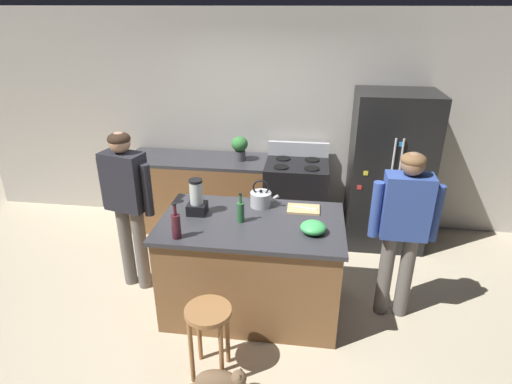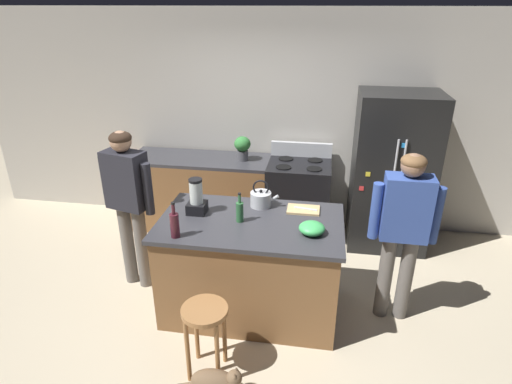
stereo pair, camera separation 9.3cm
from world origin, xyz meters
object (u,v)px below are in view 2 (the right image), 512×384
(refrigerator, at_px, (392,172))
(person_by_sink_right, at_px, (404,224))
(bar_stool, at_px, (205,323))
(bottle_wine, at_px, (175,224))
(cutting_board, at_px, (303,210))
(kitchen_island, at_px, (251,266))
(bottle_olive_oil, at_px, (240,211))
(person_by_island_left, at_px, (128,196))
(potted_plant, at_px, (242,147))
(blender_appliance, at_px, (196,199))
(cat, at_px, (216,381))
(stove_range, at_px, (298,199))
(mixing_bowl, at_px, (312,228))
(tea_kettle, at_px, (261,198))
(chef_knife, at_px, (305,209))

(refrigerator, relative_size, person_by_sink_right, 1.14)
(bar_stool, bearing_deg, bottle_wine, 127.98)
(bottle_wine, bearing_deg, cutting_board, 32.48)
(person_by_sink_right, relative_size, cutting_board, 5.42)
(kitchen_island, xyz_separation_m, bottle_olive_oil, (-0.09, -0.02, 0.58))
(person_by_island_left, xyz_separation_m, cutting_board, (1.70, 0.06, -0.04))
(person_by_island_left, bearing_deg, bottle_olive_oil, -11.56)
(potted_plant, distance_m, blender_appliance, 1.47)
(refrigerator, height_order, bottle_wine, refrigerator)
(potted_plant, bearing_deg, person_by_island_left, -123.49)
(refrigerator, xyz_separation_m, bottle_wine, (-1.98, -1.87, 0.15))
(person_by_island_left, height_order, bottle_wine, person_by_island_left)
(bar_stool, xyz_separation_m, blender_appliance, (-0.30, 0.91, 0.61))
(blender_appliance, xyz_separation_m, bottle_wine, (-0.05, -0.45, -0.03))
(cutting_board, bearing_deg, person_by_sink_right, -10.88)
(refrigerator, relative_size, bar_stool, 2.96)
(cat, relative_size, cutting_board, 1.73)
(cat, relative_size, bottle_olive_oil, 1.88)
(person_by_island_left, xyz_separation_m, person_by_sink_right, (2.58, -0.10, -0.03))
(refrigerator, bearing_deg, person_by_island_left, -154.28)
(kitchen_island, relative_size, refrigerator, 0.89)
(stove_range, bearing_deg, kitchen_island, -102.43)
(stove_range, bearing_deg, bottle_olive_oil, -105.53)
(refrigerator, distance_m, blender_appliance, 2.40)
(blender_appliance, height_order, cutting_board, blender_appliance)
(kitchen_island, height_order, blender_appliance, blender_appliance)
(bar_stool, relative_size, potted_plant, 2.09)
(stove_range, relative_size, person_by_island_left, 0.68)
(bar_stool, distance_m, potted_plant, 2.46)
(refrigerator, relative_size, person_by_island_left, 1.11)
(person_by_island_left, height_order, bar_stool, person_by_island_left)
(stove_range, height_order, cutting_board, stove_range)
(bar_stool, xyz_separation_m, potted_plant, (-0.15, 2.38, 0.64))
(cat, distance_m, mixing_bowl, 1.41)
(kitchen_island, bearing_deg, mixing_bowl, -14.13)
(tea_kettle, bearing_deg, person_by_island_left, -175.58)
(cat, height_order, potted_plant, potted_plant)
(person_by_sink_right, relative_size, tea_kettle, 5.90)
(stove_range, height_order, mixing_bowl, stove_range)
(blender_appliance, relative_size, chef_knife, 1.53)
(cat, relative_size, tea_kettle, 1.88)
(person_by_island_left, distance_m, bottle_olive_oil, 1.18)
(kitchen_island, height_order, potted_plant, potted_plant)
(person_by_sink_right, distance_m, cutting_board, 0.89)
(person_by_island_left, height_order, cat, person_by_island_left)
(stove_range, xyz_separation_m, cutting_board, (0.12, -1.24, 0.48))
(cat, relative_size, bottle_wine, 1.64)
(kitchen_island, relative_size, bottle_wine, 5.20)
(mixing_bowl, relative_size, tea_kettle, 0.80)
(cat, height_order, bottle_wine, bottle_wine)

